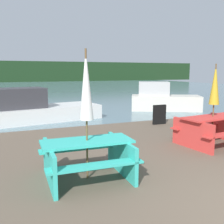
{
  "coord_description": "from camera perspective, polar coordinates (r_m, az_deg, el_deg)",
  "views": [
    {
      "loc": [
        -3.53,
        -2.11,
        2.01
      ],
      "look_at": [
        -0.64,
        4.77,
        0.85
      ],
      "focal_mm": 42.0,
      "sensor_mm": 36.0,
      "label": 1
    }
  ],
  "objects": [
    {
      "name": "far_treeline",
      "position": [
        54.34,
        -19.3,
        8.32
      ],
      "size": [
        80.0,
        1.6,
        4.0
      ],
      "color": "#193319",
      "rests_on": "water"
    },
    {
      "name": "umbrella_white",
      "position": [
        4.76,
        -5.64,
        5.68
      ],
      "size": [
        0.26,
        0.26,
        2.41
      ],
      "color": "brown",
      "rests_on": "ground_plane"
    },
    {
      "name": "signboard",
      "position": [
        10.18,
        10.28,
        -0.55
      ],
      "size": [
        0.55,
        0.08,
        0.75
      ],
      "color": "black",
      "rests_on": "ground_plane"
    },
    {
      "name": "boat",
      "position": [
        11.07,
        -16.97,
        0.56
      ],
      "size": [
        5.19,
        2.57,
        1.37
      ],
      "rotation": [
        0.0,
        0.0,
        0.16
      ],
      "color": "silver",
      "rests_on": "water"
    },
    {
      "name": "boat_second",
      "position": [
        13.95,
        11.02,
        2.65
      ],
      "size": [
        3.73,
        2.83,
        1.48
      ],
      "rotation": [
        0.0,
        0.0,
        -0.49
      ],
      "color": "beige",
      "rests_on": "water"
    },
    {
      "name": "water",
      "position": [
        34.47,
        -16.96,
        5.1
      ],
      "size": [
        60.0,
        50.0,
        0.0
      ],
      "color": "slate",
      "rests_on": "ground_plane"
    },
    {
      "name": "picnic_table_teal",
      "position": [
        5.0,
        -5.42,
        -9.38
      ],
      "size": [
        1.73,
        1.45,
        0.74
      ],
      "rotation": [
        0.0,
        0.0,
        -0.04
      ],
      "color": "#33B7A8",
      "rests_on": "ground_plane"
    },
    {
      "name": "umbrella_gold",
      "position": [
        7.59,
        21.49,
        5.5
      ],
      "size": [
        0.27,
        0.27,
        2.21
      ],
      "color": "brown",
      "rests_on": "ground_plane"
    },
    {
      "name": "picnic_table_red",
      "position": [
        7.73,
        21.0,
        -3.21
      ],
      "size": [
        1.96,
        1.58,
        0.79
      ],
      "rotation": [
        0.0,
        0.0,
        0.12
      ],
      "color": "red",
      "rests_on": "ground_plane"
    }
  ]
}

